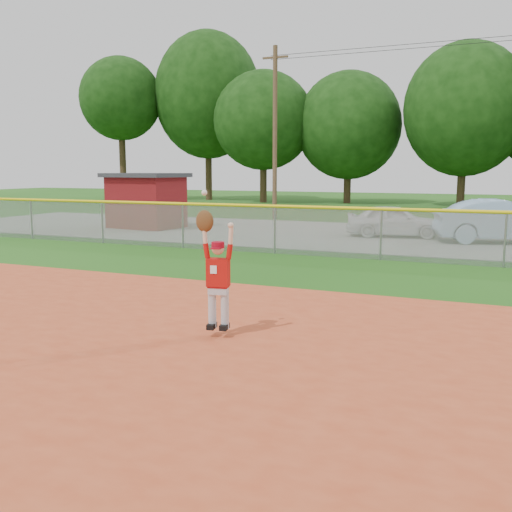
{
  "coord_description": "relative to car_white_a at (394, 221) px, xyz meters",
  "views": [
    {
      "loc": [
        3.12,
        -6.67,
        2.62
      ],
      "look_at": [
        -0.83,
        2.6,
        1.1
      ],
      "focal_mm": 40.0,
      "sensor_mm": 36.0,
      "label": 1
    }
  ],
  "objects": [
    {
      "name": "car_white_a",
      "position": [
        0.0,
        0.0,
        0.0
      ],
      "size": [
        3.92,
        2.16,
        1.26
      ],
      "primitive_type": "imported",
      "rotation": [
        0.0,
        0.0,
        1.76
      ],
      "color": "white",
      "rests_on": "parking_strip"
    },
    {
      "name": "car_blue",
      "position": [
        3.89,
        -0.4,
        0.15
      ],
      "size": [
        4.98,
        2.83,
        1.55
      ],
      "primitive_type": "imported",
      "rotation": [
        0.0,
        0.0,
        1.84
      ],
      "color": "#88ABCB",
      "rests_on": "parking_strip"
    },
    {
      "name": "ground",
      "position": [
        0.6,
        -15.91,
        -0.66
      ],
      "size": [
        120.0,
        120.0,
        0.0
      ],
      "primitive_type": "plane",
      "color": "#1D4F12",
      "rests_on": "ground"
    },
    {
      "name": "parking_strip",
      "position": [
        0.6,
        0.09,
        -0.65
      ],
      "size": [
        44.0,
        10.0,
        0.03
      ],
      "primitive_type": "cube",
      "color": "gray",
      "rests_on": "ground"
    },
    {
      "name": "tree_line",
      "position": [
        1.56,
        21.99,
        6.87
      ],
      "size": [
        62.37,
        13.0,
        14.43
      ],
      "color": "#422D1C",
      "rests_on": "ground"
    },
    {
      "name": "utility_shed",
      "position": [
        -10.94,
        -0.79,
        0.61
      ],
      "size": [
        3.57,
        2.92,
        2.48
      ],
      "color": "#600D10",
      "rests_on": "ground"
    },
    {
      "name": "power_lines",
      "position": [
        1.6,
        6.09,
        4.02
      ],
      "size": [
        19.4,
        0.24,
        9.0
      ],
      "color": "#4C3823",
      "rests_on": "ground"
    },
    {
      "name": "ballplayer",
      "position": [
        -0.25,
        -14.82,
        0.42
      ],
      "size": [
        0.62,
        0.3,
        2.17
      ],
      "color": "silver",
      "rests_on": "ground"
    },
    {
      "name": "clay_infield",
      "position": [
        0.6,
        -18.91,
        -0.64
      ],
      "size": [
        24.0,
        16.0,
        0.04
      ],
      "primitive_type": "cube",
      "color": "#B44020",
      "rests_on": "ground"
    },
    {
      "name": "outfield_fence",
      "position": [
        0.6,
        -5.91,
        0.22
      ],
      "size": [
        40.06,
        0.1,
        1.55
      ],
      "color": "gray",
      "rests_on": "ground"
    }
  ]
}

